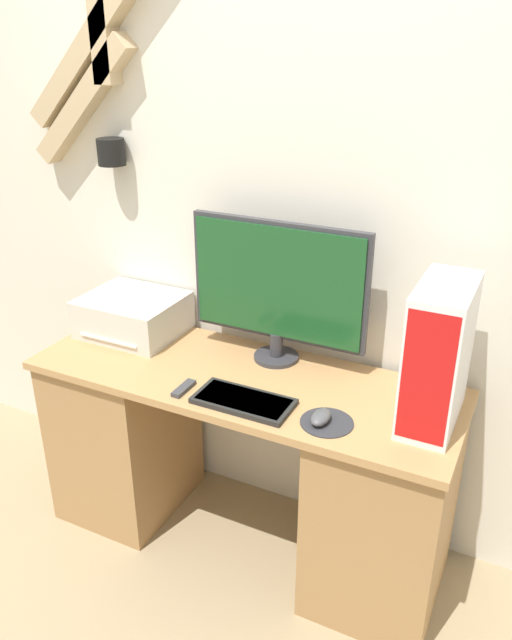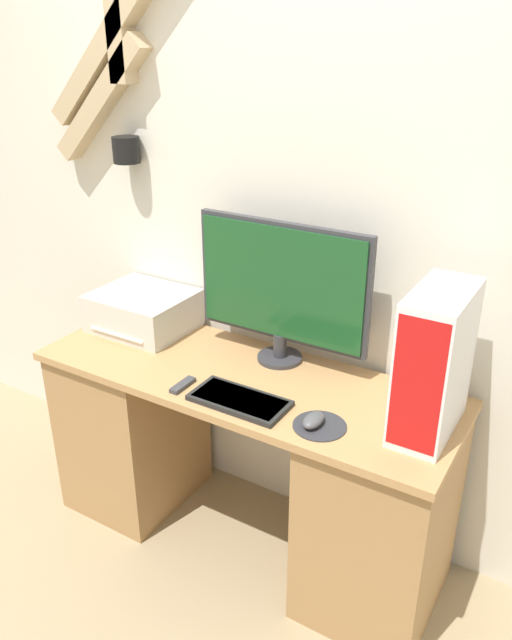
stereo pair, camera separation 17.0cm
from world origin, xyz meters
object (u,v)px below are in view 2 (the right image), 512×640
mouse (313,420)px  printer (143,311)px  monitor (281,286)px  computer_tower (434,363)px  remote_control (183,385)px  keyboard (240,400)px

mouse → printer: 0.99m
monitor → printer: monitor is taller
computer_tower → remote_control: computer_tower is taller
printer → remote_control: 0.55m
monitor → computer_tower: size_ratio=1.46×
monitor → mouse: 0.54m
printer → keyboard: bearing=-23.7°
monitor → computer_tower: bearing=-14.7°
monitor → printer: (-0.64, -0.05, -0.22)m
printer → remote_control: (0.44, -0.31, -0.07)m
monitor → keyboard: (0.03, -0.35, -0.29)m
monitor → printer: 0.68m
mouse → keyboard: bearing=-179.0°
keyboard → remote_control: size_ratio=2.95×
keyboard → computer_tower: 0.66m
printer → computer_tower: bearing=-5.1°
keyboard → mouse: 0.28m
computer_tower → remote_control: size_ratio=4.10×
mouse → computer_tower: size_ratio=0.21×
keyboard → mouse: bearing=1.0°
monitor → printer: size_ratio=1.75×
keyboard → remote_control: keyboard is taller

